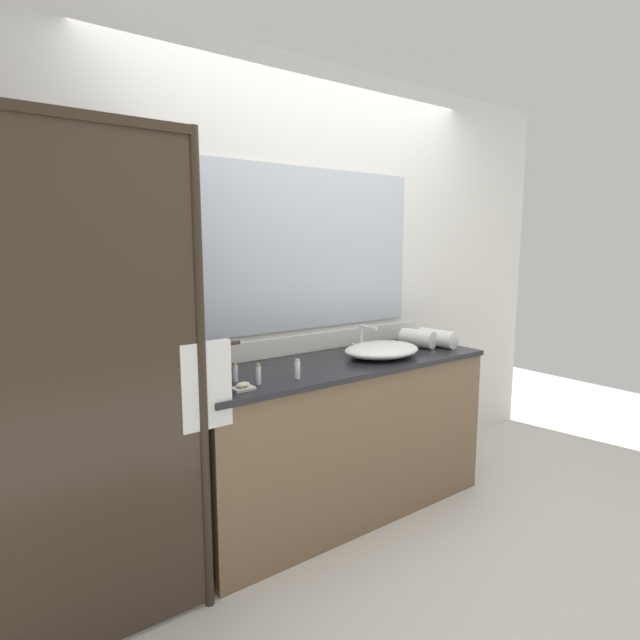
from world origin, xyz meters
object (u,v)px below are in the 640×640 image
Objects in this scene: faucet at (362,343)px; amenity_bottle_conditioner at (235,372)px; amenity_bottle_lotion at (258,374)px; sink_basin at (382,350)px; amenity_bottle_body_wash at (297,369)px; rolled_towel_middle at (418,338)px; soap_dish at (243,387)px; rolled_towel_near_edge at (437,338)px.

faucet is 0.95m from amenity_bottle_conditioner.
amenity_bottle_lotion is at bearing -163.69° from faucet.
sink_basin is 0.94m from amenity_bottle_conditioner.
rolled_towel_middle is (1.05, 0.18, 0.01)m from amenity_bottle_body_wash.
soap_dish is at bearing -171.75° from rolled_towel_middle.
faucet is 0.73m from amenity_bottle_body_wash.
soap_dish is 1.01× the size of amenity_bottle_lotion.
sink_basin is at bearing -168.95° from rolled_towel_middle.
faucet reaches higher than soap_dish.
soap_dish is 1.48m from rolled_towel_near_edge.
sink_basin is at bearing -178.56° from rolled_towel_near_edge.
faucet is 1.72× the size of amenity_bottle_body_wash.
faucet is at bearing 8.92° from amenity_bottle_conditioner.
faucet is at bearing 90.00° from sink_basin.
amenity_bottle_body_wash reaches higher than sink_basin.
amenity_bottle_body_wash is (-0.67, -0.28, -0.01)m from faucet.
amenity_bottle_conditioner is at bearing 179.49° from rolled_towel_near_edge.
sink_basin is 0.50m from rolled_towel_near_edge.
rolled_towel_middle reaches higher than amenity_bottle_body_wash.
amenity_bottle_body_wash is at bearing -26.51° from amenity_bottle_conditioner.
amenity_bottle_conditioner is at bearing 153.49° from amenity_bottle_body_wash.
amenity_bottle_lotion is at bearing -57.39° from amenity_bottle_conditioner.
soap_dish is at bearing -172.87° from sink_basin.
amenity_bottle_lotion is (-0.87, -0.08, 0.00)m from sink_basin.
amenity_bottle_conditioner is (0.04, 0.15, 0.03)m from soap_dish.
amenity_bottle_lotion reaches higher than soap_dish.
rolled_towel_near_edge is 0.13m from rolled_towel_middle.
rolled_towel_near_edge is 1.15× the size of rolled_towel_middle.
amenity_bottle_lotion is 1.27m from rolled_towel_middle.
soap_dish is 0.31m from amenity_bottle_body_wash.
amenity_bottle_lotion is 1.37m from rolled_towel_near_edge.
faucet is 1.70× the size of soap_dish.
amenity_bottle_conditioner is at bearing -171.08° from faucet.
faucet is at bearing 162.06° from rolled_towel_near_edge.
amenity_bottle_lotion is (-0.20, 0.03, -0.00)m from amenity_bottle_body_wash.
sink_basin is at bearing 9.31° from amenity_bottle_body_wash.
rolled_towel_middle is at bearing 8.25° from soap_dish.
amenity_bottle_lotion is at bearing -174.62° from sink_basin.
rolled_towel_near_edge is at bearing -29.71° from rolled_towel_middle.
amenity_bottle_lotion is (-0.87, -0.25, -0.01)m from faucet.
faucet is 0.52m from rolled_towel_near_edge.
faucet is (0.00, 0.17, 0.02)m from sink_basin.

